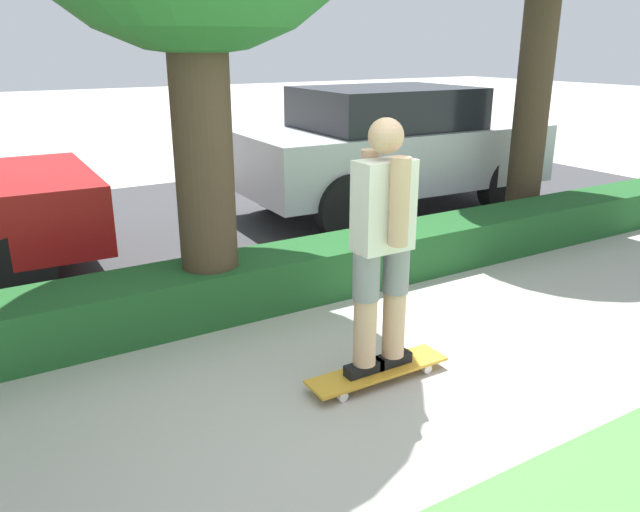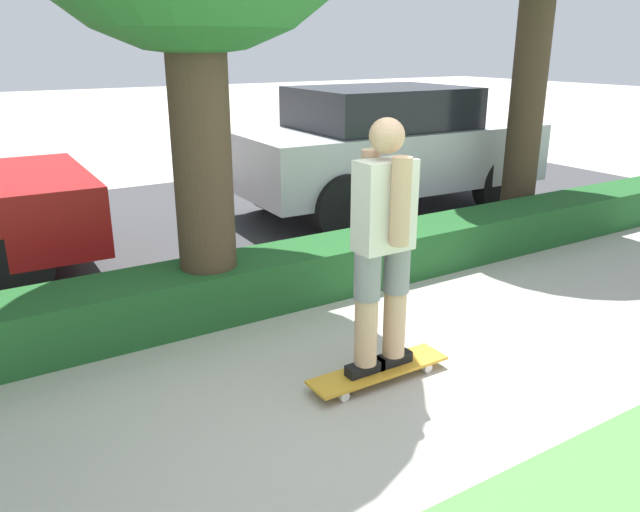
% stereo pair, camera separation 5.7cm
% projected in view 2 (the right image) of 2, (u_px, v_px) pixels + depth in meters
% --- Properties ---
extents(ground_plane, '(60.00, 60.00, 0.00)m').
position_uv_depth(ground_plane, '(360.00, 394.00, 3.87)').
color(ground_plane, '#ADA89E').
extents(street_asphalt, '(15.19, 5.00, 0.01)m').
position_uv_depth(street_asphalt, '(150.00, 231.00, 7.25)').
color(street_asphalt, '#38383A').
rests_on(street_asphalt, ground_plane).
extents(hedge_row, '(15.19, 0.60, 0.42)m').
position_uv_depth(hedge_row, '(247.00, 283.00, 5.09)').
color(hedge_row, '#1E5123').
rests_on(hedge_row, ground_plane).
extents(skateboard, '(0.98, 0.24, 0.08)m').
position_uv_depth(skateboard, '(379.00, 370.00, 4.02)').
color(skateboard, gold).
rests_on(skateboard, ground_plane).
extents(skater_person, '(0.48, 0.41, 1.59)m').
position_uv_depth(skater_person, '(383.00, 243.00, 3.74)').
color(skater_person, black).
rests_on(skater_person, skateboard).
extents(parked_car_middle, '(3.93, 1.90, 1.57)m').
position_uv_depth(parked_car_middle, '(385.00, 147.00, 7.84)').
color(parked_car_middle, '#B7B7BC').
rests_on(parked_car_middle, ground_plane).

